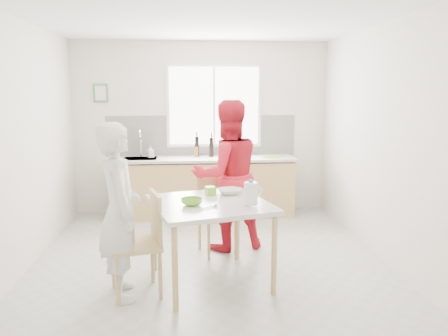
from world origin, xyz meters
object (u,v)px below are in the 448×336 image
object	(u,v)px
chair_left	(143,239)
chair_far	(216,210)
bowl_green	(192,202)
milk_jug	(251,193)
bowl_white	(229,191)
dining_table	(210,211)
wine_bottle_b	(211,147)
person_white	(120,211)
person_red	(227,176)
wine_bottle_a	(197,146)

from	to	relation	value
chair_left	chair_far	xyz separation A→B (m)	(0.78, 1.06, -0.03)
bowl_green	chair_far	bearing A→B (deg)	72.78
chair_far	milk_jug	bearing A→B (deg)	-91.38
milk_jug	bowl_white	bearing A→B (deg)	92.53
dining_table	chair_left	distance (m)	0.71
wine_bottle_b	person_white	bearing A→B (deg)	-110.07
chair_far	person_white	world-z (taller)	person_white
chair_far	wine_bottle_b	xyz separation A→B (m)	(0.04, 1.66, 0.56)
chair_far	person_red	size ratio (longest dim) A/B	0.50
wine_bottle_b	chair_far	bearing A→B (deg)	-91.30
person_red	wine_bottle_a	world-z (taller)	person_red
chair_far	milk_jug	xyz separation A→B (m)	(0.26, -1.07, 0.46)
bowl_green	milk_jug	xyz separation A→B (m)	(0.57, -0.09, 0.10)
chair_far	person_white	bearing A→B (deg)	-146.31
person_white	bowl_green	size ratio (longest dim) A/B	7.90
person_red	bowl_white	bearing A→B (deg)	71.25
bowl_green	person_red	bearing A→B (deg)	67.61
milk_jug	wine_bottle_a	world-z (taller)	wine_bottle_a
chair_far	bowl_white	xyz separation A→B (m)	(0.10, -0.56, 0.36)
dining_table	bowl_green	distance (m)	0.24
chair_left	person_white	distance (m)	0.35
chair_left	milk_jug	world-z (taller)	milk_jug
chair_left	wine_bottle_a	size ratio (longest dim) A/B	3.07
dining_table	chair_far	world-z (taller)	chair_far
person_white	bowl_white	distance (m)	1.21
dining_table	milk_jug	distance (m)	0.48
person_white	wine_bottle_a	xyz separation A→B (m)	(0.79, 2.78, 0.25)
dining_table	person_white	bearing A→B (deg)	-164.91
chair_far	bowl_white	bearing A→B (deg)	-95.01
milk_jug	wine_bottle_a	distance (m)	2.78
person_white	wine_bottle_b	distance (m)	2.96
chair_left	person_white	bearing A→B (deg)	-90.00
dining_table	bowl_white	size ratio (longest dim) A/B	5.55
chair_far	wine_bottle_a	bearing A→B (deg)	81.35
dining_table	wine_bottle_a	distance (m)	2.57
person_white	person_red	world-z (taller)	person_red
person_white	person_red	xyz separation A→B (m)	(1.12, 1.21, 0.08)
wine_bottle_b	milk_jug	bearing A→B (deg)	-85.32
chair_left	person_white	xyz separation A→B (m)	(-0.20, -0.05, 0.29)
dining_table	milk_jug	bearing A→B (deg)	-25.89
chair_left	chair_far	world-z (taller)	chair_left
person_white	milk_jug	size ratio (longest dim) A/B	6.99
person_red	wine_bottle_b	world-z (taller)	person_red
bowl_green	milk_jug	world-z (taller)	milk_jug
chair_far	bowl_green	xyz separation A→B (m)	(-0.30, -0.98, 0.37)
chair_far	wine_bottle_a	distance (m)	1.78
bowl_white	milk_jug	world-z (taller)	milk_jug
chair_far	wine_bottle_a	world-z (taller)	wine_bottle_a
bowl_white	wine_bottle_b	size ratio (longest dim) A/B	0.81
milk_jug	person_white	bearing A→B (deg)	166.86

